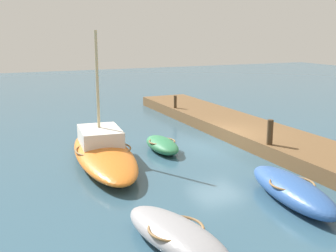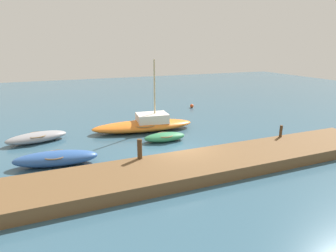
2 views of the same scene
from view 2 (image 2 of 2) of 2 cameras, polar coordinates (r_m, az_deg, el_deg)
ground_plane at (r=16.98m, az=2.27°, el=-6.05°), size 84.00×84.00×0.00m
dock_platform at (r=14.94m, az=6.02°, el=-8.05°), size 23.78×3.30×0.62m
rowboat_blue at (r=16.73m, az=-21.71°, el=-6.09°), size 4.59×2.00×0.81m
rowboat_grey at (r=21.13m, az=-25.00°, el=-2.09°), size 4.07×2.11×0.68m
dinghy_green at (r=19.37m, az=-0.68°, el=-2.22°), size 2.95×1.32×0.59m
sailboat_orange at (r=21.76m, az=-4.73°, el=0.33°), size 7.92×2.99×5.38m
mooring_post_west at (r=14.86m, az=-5.75°, el=-4.64°), size 0.26×0.26×1.07m
mooring_post_mid_west at (r=19.65m, az=21.86°, el=-0.98°), size 0.18×0.18×0.78m
marker_buoy at (r=29.79m, az=4.84°, el=4.06°), size 0.38×0.38×0.38m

